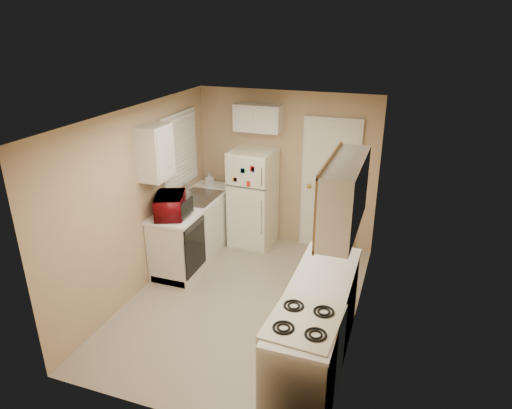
% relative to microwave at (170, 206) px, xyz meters
% --- Properties ---
extents(floor, '(3.80, 3.80, 0.00)m').
position_rel_microwave_xyz_m(floor, '(1.15, -0.32, -1.05)').
color(floor, '#BEB39B').
rests_on(floor, ground).
extents(ceiling, '(3.80, 3.80, 0.00)m').
position_rel_microwave_xyz_m(ceiling, '(1.15, -0.32, 1.35)').
color(ceiling, white).
rests_on(ceiling, floor).
extents(wall_left, '(3.80, 3.80, 0.00)m').
position_rel_microwave_xyz_m(wall_left, '(-0.25, -0.32, 0.15)').
color(wall_left, tan).
rests_on(wall_left, floor).
extents(wall_right, '(3.80, 3.80, 0.00)m').
position_rel_microwave_xyz_m(wall_right, '(2.55, -0.32, 0.15)').
color(wall_right, tan).
rests_on(wall_right, floor).
extents(wall_back, '(2.80, 2.80, 0.00)m').
position_rel_microwave_xyz_m(wall_back, '(1.15, 1.58, 0.15)').
color(wall_back, tan).
rests_on(wall_back, floor).
extents(wall_front, '(2.80, 2.80, 0.00)m').
position_rel_microwave_xyz_m(wall_front, '(1.15, -2.22, 0.15)').
color(wall_front, tan).
rests_on(wall_front, floor).
extents(left_counter, '(0.60, 1.80, 0.90)m').
position_rel_microwave_xyz_m(left_counter, '(0.05, 0.58, -0.60)').
color(left_counter, silver).
rests_on(left_counter, floor).
extents(dishwasher, '(0.03, 0.58, 0.72)m').
position_rel_microwave_xyz_m(dishwasher, '(0.34, -0.02, -0.56)').
color(dishwasher, black).
rests_on(dishwasher, floor).
extents(sink, '(0.54, 0.74, 0.16)m').
position_rel_microwave_xyz_m(sink, '(0.05, 0.73, -0.19)').
color(sink, gray).
rests_on(sink, left_counter).
extents(microwave, '(0.62, 0.49, 0.36)m').
position_rel_microwave_xyz_m(microwave, '(0.00, 0.00, 0.00)').
color(microwave, maroon).
rests_on(microwave, left_counter).
extents(soap_bottle, '(0.12, 0.13, 0.22)m').
position_rel_microwave_xyz_m(soap_bottle, '(0.00, 1.24, -0.05)').
color(soap_bottle, white).
rests_on(soap_bottle, left_counter).
extents(window_blinds, '(0.10, 0.98, 1.08)m').
position_rel_microwave_xyz_m(window_blinds, '(-0.21, 0.73, 0.55)').
color(window_blinds, silver).
rests_on(window_blinds, wall_left).
extents(upper_cabinet_left, '(0.30, 0.45, 0.70)m').
position_rel_microwave_xyz_m(upper_cabinet_left, '(-0.10, -0.10, 0.75)').
color(upper_cabinet_left, silver).
rests_on(upper_cabinet_left, wall_left).
extents(refrigerator, '(0.67, 0.65, 1.54)m').
position_rel_microwave_xyz_m(refrigerator, '(0.72, 1.26, -0.28)').
color(refrigerator, white).
rests_on(refrigerator, floor).
extents(cabinet_over_fridge, '(0.70, 0.30, 0.40)m').
position_rel_microwave_xyz_m(cabinet_over_fridge, '(0.75, 1.43, 0.95)').
color(cabinet_over_fridge, silver).
rests_on(cabinet_over_fridge, wall_back).
extents(interior_door, '(0.86, 0.06, 2.08)m').
position_rel_microwave_xyz_m(interior_door, '(1.85, 1.54, -0.03)').
color(interior_door, white).
rests_on(interior_door, floor).
extents(right_counter, '(0.60, 2.00, 0.90)m').
position_rel_microwave_xyz_m(right_counter, '(2.25, -1.12, -0.60)').
color(right_counter, silver).
rests_on(right_counter, floor).
extents(stove, '(0.66, 0.79, 0.92)m').
position_rel_microwave_xyz_m(stove, '(2.24, -1.66, -0.59)').
color(stove, white).
rests_on(stove, floor).
extents(upper_cabinet_right, '(0.30, 1.20, 0.70)m').
position_rel_microwave_xyz_m(upper_cabinet_right, '(2.40, -0.82, 0.75)').
color(upper_cabinet_right, silver).
rests_on(upper_cabinet_right, wall_right).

